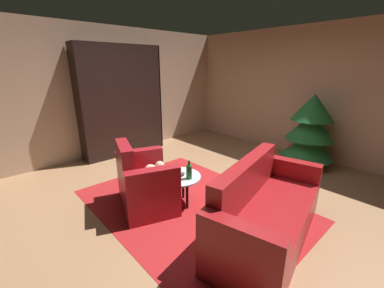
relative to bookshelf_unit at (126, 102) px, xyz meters
The scene contains 11 objects.
ground_plane 2.64m from the bookshelf_unit, ahead, with size 6.88×6.88×0.00m, color #9C714E.
wall_back 3.60m from the bookshelf_unit, 48.41° to the left, with size 5.33×0.06×2.62m, color tan.
wall_left 0.38m from the bookshelf_unit, 140.17° to the right, with size 0.06×5.85×2.62m, color tan.
area_rug 2.85m from the bookshelf_unit, 10.60° to the right, with size 2.99×2.15×0.01m, color maroon.
bookshelf_unit is the anchor object (origin of this frame).
armchair_red 2.48m from the bookshelf_unit, 23.52° to the right, with size 1.09×0.93×0.92m.
couch_red 3.72m from the bookshelf_unit, ahead, with size 1.13×1.91×0.87m.
coffee_table 2.61m from the bookshelf_unit, 13.35° to the right, with size 0.62×0.62×0.43m.
book_stack_on_table 2.55m from the bookshelf_unit, 13.50° to the right, with size 0.22×0.16×0.06m.
bottle_on_table 2.71m from the bookshelf_unit, 11.32° to the right, with size 0.08×0.08×0.25m.
decorated_tree 3.72m from the bookshelf_unit, 35.73° to the left, with size 0.95×0.95×1.37m.
Camera 1 is at (2.41, -2.26, 1.85)m, focal length 22.83 mm.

